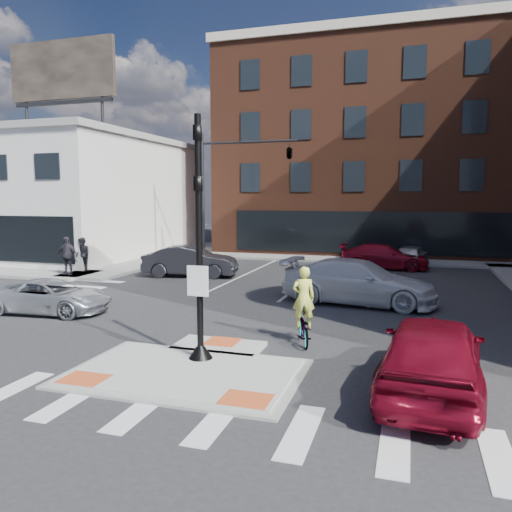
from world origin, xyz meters
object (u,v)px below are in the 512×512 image
(red_sedan, at_px, (432,354))
(pedestrian_a, at_px, (83,254))
(white_pickup, at_px, (359,282))
(bg_car_red, at_px, (384,257))
(cyclist, at_px, (303,318))
(bg_car_silver, at_px, (411,256))
(bg_car_dark, at_px, (191,261))
(pedestrian_b, at_px, (67,256))
(silver_suv, at_px, (51,296))

(red_sedan, relative_size, pedestrian_a, 2.76)
(white_pickup, height_order, bg_car_red, white_pickup)
(red_sedan, bearing_deg, cyclist, -35.36)
(bg_car_silver, bearing_deg, red_sedan, 101.18)
(bg_car_dark, relative_size, cyclist, 2.20)
(white_pickup, xyz_separation_m, bg_car_dark, (-9.11, 4.23, -0.06))
(bg_car_red, height_order, cyclist, cyclist)
(red_sedan, relative_size, bg_car_silver, 1.26)
(bg_car_red, height_order, pedestrian_a, pedestrian_a)
(cyclist, height_order, pedestrian_a, cyclist)
(white_pickup, bearing_deg, pedestrian_a, 84.67)
(red_sedan, height_order, bg_car_red, red_sedan)
(bg_car_dark, height_order, bg_car_silver, bg_car_dark)
(bg_car_dark, bearing_deg, bg_car_silver, -68.36)
(white_pickup, height_order, pedestrian_a, pedestrian_a)
(bg_car_red, bearing_deg, pedestrian_a, 112.25)
(cyclist, height_order, pedestrian_b, cyclist)
(pedestrian_b, bearing_deg, silver_suv, -64.05)
(white_pickup, relative_size, cyclist, 2.68)
(white_pickup, distance_m, pedestrian_b, 15.20)
(red_sedan, xyz_separation_m, bg_car_red, (-1.95, 18.74, -0.14))
(bg_car_red, distance_m, cyclist, 16.00)
(pedestrian_b, bearing_deg, bg_car_dark, 12.13)
(white_pickup, bearing_deg, bg_car_red, 4.66)
(white_pickup, bearing_deg, cyclist, 177.84)
(silver_suv, xyz_separation_m, bg_car_dark, (1.29, 9.10, 0.20))
(bg_car_dark, bearing_deg, cyclist, -151.89)
(bg_car_silver, relative_size, bg_car_red, 0.81)
(cyclist, bearing_deg, white_pickup, -118.35)
(bg_car_dark, xyz_separation_m, pedestrian_b, (-5.95, -2.19, 0.33))
(bg_car_dark, relative_size, pedestrian_b, 2.47)
(pedestrian_a, xyz_separation_m, pedestrian_b, (0.00, -1.27, 0.07))
(bg_car_silver, xyz_separation_m, pedestrian_a, (-17.00, -7.92, 0.38))
(red_sedan, distance_m, bg_car_dark, 17.29)
(pedestrian_b, bearing_deg, bg_car_red, 19.26)
(bg_car_dark, bearing_deg, silver_suv, 161.19)
(cyclist, xyz_separation_m, pedestrian_b, (-14.11, 7.93, 0.39))
(bg_car_dark, distance_m, bg_car_red, 11.17)
(silver_suv, bearing_deg, white_pickup, -69.62)
(silver_suv, distance_m, bg_car_dark, 9.19)
(white_pickup, distance_m, bg_car_dark, 10.05)
(bg_car_silver, relative_size, pedestrian_a, 2.20)
(silver_suv, distance_m, red_sedan, 13.34)
(bg_car_red, distance_m, pedestrian_b, 17.44)
(silver_suv, distance_m, pedestrian_a, 9.43)
(cyclist, distance_m, pedestrian_b, 16.19)
(silver_suv, distance_m, bg_car_red, 18.43)
(cyclist, xyz_separation_m, pedestrian_a, (-14.11, 9.20, 0.32))
(bg_car_red, distance_m, pedestrian_a, 16.89)
(bg_car_silver, height_order, pedestrian_a, pedestrian_a)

